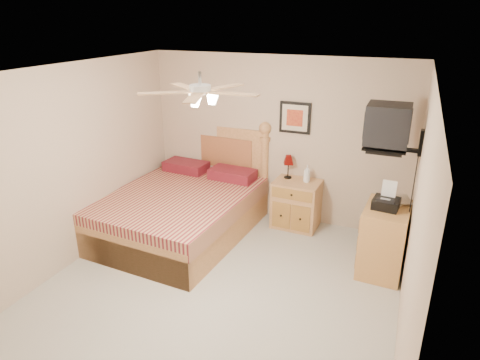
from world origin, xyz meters
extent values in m
plane|color=#A9A498|center=(0.00, 0.00, 0.00)|extent=(4.50, 4.50, 0.00)
cube|color=white|center=(0.00, 0.00, 2.50)|extent=(4.00, 4.50, 0.04)
cube|color=tan|center=(0.00, 2.25, 1.25)|extent=(4.00, 0.04, 2.50)
cube|color=tan|center=(0.00, -2.25, 1.25)|extent=(4.00, 0.04, 2.50)
cube|color=tan|center=(-2.00, 0.00, 1.25)|extent=(0.04, 4.50, 2.50)
cube|color=tan|center=(2.00, 0.00, 1.25)|extent=(0.04, 4.50, 2.50)
cube|color=#AD7949|center=(0.41, 2.00, 0.36)|extent=(0.68, 0.52, 0.72)
imported|color=white|center=(0.54, 2.04, 0.85)|extent=(0.12, 0.12, 0.26)
cube|color=black|center=(0.27, 2.23, 1.62)|extent=(0.46, 0.04, 0.46)
cube|color=#C38245|center=(1.73, 1.22, 0.43)|extent=(0.55, 0.76, 0.87)
imported|color=tan|center=(1.73, 1.43, 0.88)|extent=(0.25, 0.29, 0.02)
imported|color=gray|center=(1.75, 1.43, 0.90)|extent=(0.28, 0.34, 0.02)
camera|label=1|loc=(1.84, -3.74, 3.03)|focal=32.00mm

